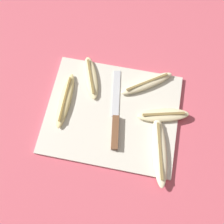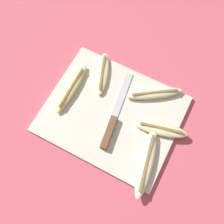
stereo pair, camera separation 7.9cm
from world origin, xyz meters
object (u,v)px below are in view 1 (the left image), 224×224
object	(u,v)px
banana_pale_long	(147,83)
banana_bright_far	(159,151)
banana_golden_short	(65,100)
banana_cream_curved	(163,115)
knife	(116,123)
banana_soft_right	(91,77)

from	to	relation	value
banana_pale_long	banana_bright_far	distance (m)	0.22
banana_golden_short	banana_pale_long	size ratio (longest dim) A/B	1.10
banana_cream_curved	banana_bright_far	xyz separation A→B (m)	(0.00, -0.11, 0.00)
knife	banana_cream_curved	xyz separation A→B (m)	(0.14, 0.05, 0.00)
knife	banana_soft_right	size ratio (longest dim) A/B	1.65
knife	banana_cream_curved	world-z (taller)	banana_cream_curved
banana_cream_curved	banana_bright_far	size ratio (longest dim) A/B	0.78
banana_cream_curved	banana_soft_right	xyz separation A→B (m)	(-0.24, 0.08, -0.00)
banana_soft_right	banana_pale_long	xyz separation A→B (m)	(0.18, 0.01, 0.00)
banana_soft_right	banana_pale_long	world-z (taller)	banana_pale_long
banana_bright_far	banana_soft_right	bearing A→B (deg)	141.55
banana_soft_right	banana_bright_far	size ratio (longest dim) A/B	0.75
banana_bright_far	banana_cream_curved	bearing A→B (deg)	91.79
knife	banana_pale_long	distance (m)	0.16
banana_cream_curved	banana_pale_long	world-z (taller)	same
banana_golden_short	banana_bright_far	xyz separation A→B (m)	(0.31, -0.10, 0.00)
knife	banana_pale_long	xyz separation A→B (m)	(0.07, 0.15, 0.00)
knife	banana_golden_short	size ratio (longest dim) A/B	1.41
banana_soft_right	banana_bright_far	bearing A→B (deg)	-38.45
banana_soft_right	banana_pale_long	distance (m)	0.18
banana_cream_curved	banana_pale_long	size ratio (longest dim) A/B	0.98
knife	banana_soft_right	world-z (taller)	same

